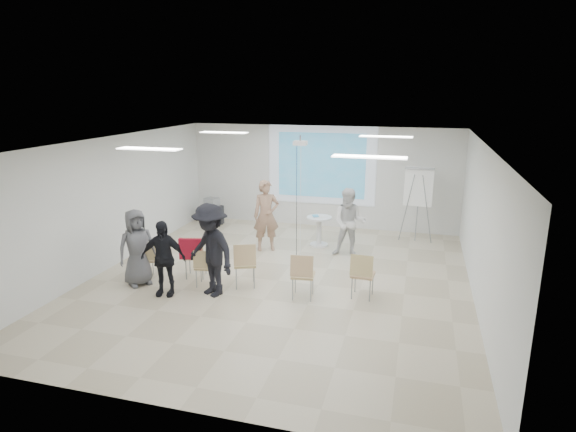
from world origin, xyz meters
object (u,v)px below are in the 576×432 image
(pedestal_table, at_px, (319,229))
(av_cart, at_px, (212,212))
(player_right, at_px, (350,219))
(laptop, at_px, (206,265))
(player_left, at_px, (266,211))
(chair_right_inner, at_px, (303,272))
(audience_mid, at_px, (210,244))
(chair_far_left, at_px, (156,257))
(audience_outer, at_px, (137,243))
(chair_left_mid, at_px, (195,254))
(chair_left_inner, at_px, (204,265))
(audience_left, at_px, (163,253))
(chair_right_far, at_px, (362,272))
(chair_center, at_px, (245,261))
(flipchart_easel, at_px, (419,188))

(pedestal_table, bearing_deg, av_cart, 162.21)
(player_right, bearing_deg, av_cart, 156.22)
(player_right, distance_m, laptop, 3.75)
(player_left, height_order, chair_right_inner, player_left)
(player_left, distance_m, audience_mid, 2.97)
(chair_far_left, relative_size, audience_outer, 0.47)
(chair_left_mid, height_order, audience_mid, audience_mid)
(chair_far_left, distance_m, chair_left_inner, 1.19)
(audience_mid, distance_m, audience_outer, 1.73)
(chair_left_inner, height_order, audience_mid, audience_mid)
(pedestal_table, relative_size, audience_left, 0.49)
(av_cart, bearing_deg, chair_right_inner, -32.85)
(chair_right_far, xyz_separation_m, laptop, (-3.26, -0.19, -0.12))
(player_left, distance_m, chair_right_inner, 3.18)
(player_left, xyz_separation_m, audience_mid, (-0.19, -2.96, 0.04))
(audience_outer, bearing_deg, chair_right_far, -44.86)
(player_right, distance_m, chair_far_left, 4.64)
(chair_far_left, height_order, chair_center, chair_center)
(av_cart, bearing_deg, audience_outer, -69.06)
(player_right, xyz_separation_m, audience_left, (-3.23, -3.29, -0.06))
(player_right, relative_size, audience_mid, 0.89)
(player_left, xyz_separation_m, chair_right_far, (2.74, -2.36, -0.47))
(chair_left_mid, height_order, chair_center, chair_center)
(chair_center, height_order, flipchart_easel, flipchart_easel)
(player_right, relative_size, chair_right_inner, 2.00)
(chair_center, bearing_deg, av_cart, 100.32)
(player_left, bearing_deg, player_right, -23.69)
(chair_left_mid, xyz_separation_m, flipchart_easel, (4.60, 3.96, 0.94))
(chair_left_mid, distance_m, chair_right_inner, 2.57)
(chair_left_mid, distance_m, chair_left_inner, 0.56)
(chair_left_mid, bearing_deg, chair_right_inner, -24.19)
(chair_center, distance_m, audience_outer, 2.30)
(flipchart_easel, bearing_deg, player_left, -151.00)
(audience_left, bearing_deg, chair_left_mid, 68.34)
(chair_center, height_order, av_cart, chair_center)
(player_right, relative_size, laptop, 6.27)
(chair_center, relative_size, chair_right_far, 1.03)
(player_right, height_order, chair_left_inner, player_right)
(chair_left_mid, bearing_deg, chair_far_left, -174.31)
(pedestal_table, relative_size, flipchart_easel, 0.42)
(player_right, height_order, chair_right_inner, player_right)
(player_left, xyz_separation_m, chair_far_left, (-1.69, -2.54, -0.52))
(player_right, distance_m, chair_center, 3.12)
(chair_left_mid, distance_m, av_cart, 4.29)
(chair_center, relative_size, chair_right_inner, 1.03)
(chair_left_inner, height_order, chair_right_far, chair_right_far)
(laptop, relative_size, audience_left, 0.17)
(chair_right_inner, xyz_separation_m, chair_right_far, (1.12, 0.34, -0.00))
(chair_far_left, bearing_deg, chair_center, -10.39)
(pedestal_table, relative_size, av_cart, 1.03)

